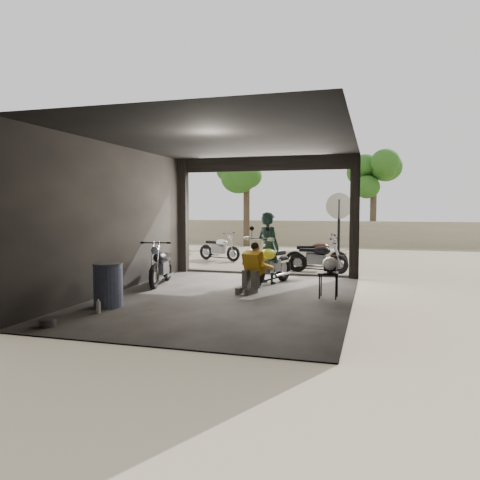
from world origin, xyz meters
The scene contains 16 objects.
ground centered at (0.00, 0.00, 0.00)m, with size 80.00×80.00×0.00m, color #7A6D56.
garage centered at (0.00, 0.55, 1.28)m, with size 7.00×7.13×3.20m.
boundary_wall centered at (0.00, 14.00, 0.60)m, with size 18.00×0.30×1.20m, color gray.
tree_left centered at (-3.00, 12.50, 3.99)m, with size 2.20×2.20×5.60m.
tree_right centered at (2.80, 14.00, 3.56)m, with size 2.20×2.20×5.00m.
main_bike centered at (0.50, 1.85, 0.59)m, with size 0.73×1.76×1.18m, color white, non-canonical shape.
left_bike centered at (-2.00, 1.11, 0.54)m, with size 0.65×1.58×1.07m, color black, non-canonical shape.
outside_bike_a centered at (-2.31, 6.37, 0.50)m, with size 0.61×1.48×1.00m, color black, non-canonical shape.
outside_bike_b centered at (1.26, 4.65, 0.54)m, with size 0.66×1.61×1.09m, color #492011, non-canonical shape.
outside_bike_c centered at (1.36, 4.20, 0.51)m, with size 0.62×1.50×1.02m, color black, non-canonical shape.
rider centered at (0.43, 1.98, 0.87)m, with size 0.64×0.42×1.75m, color #152B28.
mechanic centered at (0.34, 0.65, 0.53)m, with size 0.54×0.73×1.06m, color gold, non-canonical shape.
stool centered at (2.00, 0.52, 0.47)m, with size 0.39×0.39×0.54m.
helmet centered at (2.03, 0.55, 0.69)m, with size 0.33×0.34×0.31m, color white.
oil_drum centered at (-1.83, -1.47, 0.41)m, with size 0.53×0.53×0.82m, color #404C6D.
sign_post centered at (1.88, 4.84, 1.52)m, with size 0.76×0.08×2.27m.
Camera 1 is at (2.88, -9.00, 1.85)m, focal length 35.00 mm.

